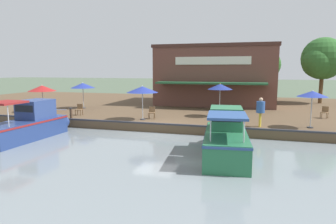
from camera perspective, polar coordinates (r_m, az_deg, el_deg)
ground_plane at (r=19.23m, az=-2.28°, el=-4.19°), size 220.00×220.00×0.00m
quay_deck at (r=29.67m, az=4.45°, el=0.76°), size 22.00×56.00×0.60m
quay_edge_fender at (r=19.19m, az=-2.20°, el=-2.23°), size 0.20×50.40×0.10m
waterfront_restaurant at (r=31.60m, az=9.40°, el=6.96°), size 10.27×11.52×5.81m
patio_umbrella_back_row at (r=26.81m, az=-22.87°, el=4.18°), size 2.24×2.24×2.23m
patio_umbrella_far_corner at (r=22.51m, az=9.89°, el=4.76°), size 1.84×1.84×2.48m
patio_umbrella_mid_patio_right at (r=19.73m, az=25.80°, el=3.10°), size 1.77×1.77×2.27m
patio_umbrella_near_quay_edge at (r=27.99m, az=-15.92°, el=4.88°), size 2.16×2.16×2.33m
patio_umbrella_mid_patio_left at (r=20.76m, az=-4.91°, el=4.30°), size 2.17×2.17×2.38m
cafe_chair_far_corner_seat at (r=24.34m, az=27.68°, el=0.07°), size 0.59×0.59×0.85m
cafe_chair_mid_patio at (r=22.10m, az=13.35°, el=0.05°), size 0.46×0.46×0.85m
cafe_chair_facing_river at (r=24.04m, az=-16.54°, el=0.58°), size 0.50×0.50×0.85m
cafe_chair_under_first_umbrella at (r=21.39m, az=-3.11°, el=-0.00°), size 0.52×0.52×0.85m
person_near_entrance at (r=19.08m, az=17.22°, el=0.67°), size 0.51×0.51×1.80m
motorboat_outer_channel at (r=19.59m, az=-24.29°, el=-2.10°), size 6.21×2.10×2.32m
motorboat_far_downstream at (r=14.67m, az=10.91°, el=-4.69°), size 6.29×2.49×2.21m
mooring_post at (r=22.22m, az=-17.99°, el=-0.26°), size 0.22×0.22×0.80m
tree_upstream_bank at (r=36.75m, az=17.98°, el=8.42°), size 3.49×3.32×5.69m
tree_downstream_bank at (r=34.51m, az=27.22°, el=8.86°), size 4.48×4.27×6.72m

